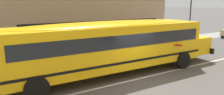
{
  "coord_description": "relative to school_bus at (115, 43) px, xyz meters",
  "views": [
    {
      "loc": [
        -6.96,
        -8.67,
        4.05
      ],
      "look_at": [
        -1.03,
        0.74,
        1.77
      ],
      "focal_mm": 34.35,
      "sensor_mm": 36.0,
      "label": 1
    }
  ],
  "objects": [
    {
      "name": "lane_centreline",
      "position": [
        0.34,
        -1.47,
        -1.84
      ],
      "size": [
        110.0,
        0.16,
        0.01
      ],
      "primitive_type": "cube",
      "color": "silver",
      "rests_on": "ground_plane"
    },
    {
      "name": "street_lamp",
      "position": [
        13.51,
        5.5,
        2.48
      ],
      "size": [
        0.44,
        0.44,
        6.8
      ],
      "color": "#38383D",
      "rests_on": "ground_plane"
    },
    {
      "name": "ground_plane",
      "position": [
        0.34,
        -1.47,
        -1.84
      ],
      "size": [
        400.0,
        400.0,
        0.0
      ],
      "primitive_type": "plane",
      "color": "#54514F"
    },
    {
      "name": "sidewalk_far",
      "position": [
        0.34,
        6.2,
        -1.83
      ],
      "size": [
        120.0,
        3.0,
        0.01
      ],
      "primitive_type": "cube",
      "color": "gray",
      "rests_on": "ground_plane"
    },
    {
      "name": "school_bus",
      "position": [
        0.0,
        0.0,
        0.0
      ],
      "size": [
        13.88,
        3.42,
        3.09
      ],
      "rotation": [
        0.0,
        0.0,
        -0.02
      ],
      "color": "yellow",
      "rests_on": "ground_plane"
    }
  ]
}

